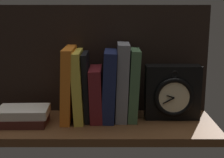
% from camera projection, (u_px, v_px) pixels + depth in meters
% --- Properties ---
extents(ground_plane, '(0.76, 0.27, 0.03)m').
position_uv_depth(ground_plane, '(98.00, 126.00, 1.07)').
color(ground_plane, brown).
extents(back_panel, '(0.76, 0.01, 0.38)m').
position_uv_depth(back_panel, '(99.00, 59.00, 1.16)').
color(back_panel, black).
rests_on(back_panel, ground_plane).
extents(book_orange_pandolfini, '(0.04, 0.17, 0.24)m').
position_uv_depth(book_orange_pandolfini, '(68.00, 84.00, 1.08)').
color(book_orange_pandolfini, orange).
rests_on(book_orange_pandolfini, ground_plane).
extents(book_yellow_seinlanguage, '(0.04, 0.17, 0.23)m').
position_uv_depth(book_yellow_seinlanguage, '(79.00, 85.00, 1.08)').
color(book_yellow_seinlanguage, gold).
rests_on(book_yellow_seinlanguage, ground_plane).
extents(book_black_skeptic, '(0.03, 0.13, 0.22)m').
position_uv_depth(book_black_skeptic, '(87.00, 86.00, 1.08)').
color(book_black_skeptic, black).
rests_on(book_black_skeptic, ground_plane).
extents(book_maroon_dawkins, '(0.04, 0.14, 0.17)m').
position_uv_depth(book_maroon_dawkins, '(96.00, 94.00, 1.09)').
color(book_maroon_dawkins, maroon).
rests_on(book_maroon_dawkins, ground_plane).
extents(book_navy_bierce, '(0.05, 0.14, 0.23)m').
position_uv_depth(book_navy_bierce, '(109.00, 85.00, 1.08)').
color(book_navy_bierce, '#192147').
rests_on(book_navy_bierce, ground_plane).
extents(book_gray_chess, '(0.05, 0.12, 0.25)m').
position_uv_depth(book_gray_chess, '(122.00, 82.00, 1.08)').
color(book_gray_chess, gray).
rests_on(book_gray_chess, ground_plane).
extents(book_green_romantic, '(0.04, 0.12, 0.24)m').
position_uv_depth(book_green_romantic, '(133.00, 85.00, 1.08)').
color(book_green_romantic, '#476B44').
rests_on(book_green_romantic, ground_plane).
extents(framed_clock, '(0.18, 0.07, 0.18)m').
position_uv_depth(framed_clock, '(172.00, 93.00, 1.09)').
color(framed_clock, black).
rests_on(framed_clock, ground_plane).
extents(book_stack_side, '(0.17, 0.11, 0.05)m').
position_uv_depth(book_stack_side, '(22.00, 116.00, 1.05)').
color(book_stack_side, '#471E19').
rests_on(book_stack_side, ground_plane).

